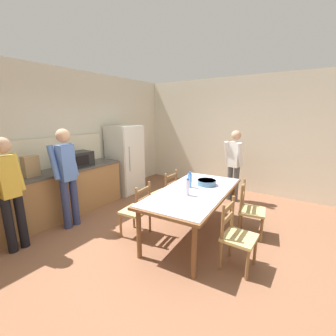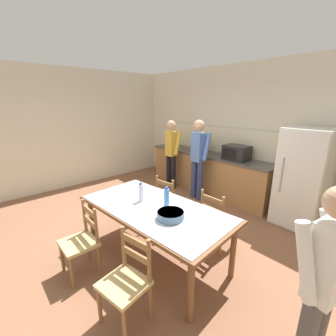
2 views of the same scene
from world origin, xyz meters
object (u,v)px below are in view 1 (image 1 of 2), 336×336
at_px(chair_side_far_right, 166,193).
at_px(person_at_counter, 67,174).
at_px(serving_bowl, 207,182).
at_px(chair_side_near_left, 237,236).
at_px(refrigerator, 125,159).
at_px(paper_bag, 31,166).
at_px(chair_side_near_right, 250,210).
at_px(dining_table, 194,195).
at_px(microwave, 79,159).
at_px(chair_side_far_left, 137,211).
at_px(bottle_near_centre, 188,188).
at_px(person_at_sink, 9,189).
at_px(bottle_off_centre, 190,180).
at_px(person_by_table, 234,162).

height_order(chair_side_far_right, person_at_counter, person_at_counter).
bearing_deg(serving_bowl, person_at_counter, 123.48).
bearing_deg(chair_side_near_left, refrigerator, 68.45).
relative_size(refrigerator, paper_bag, 4.75).
relative_size(chair_side_far_right, chair_side_near_right, 1.00).
xyz_separation_m(refrigerator, dining_table, (-0.96, -2.47, -0.14)).
height_order(chair_side_far_right, chair_side_near_left, same).
relative_size(microwave, person_at_counter, 0.29).
bearing_deg(chair_side_far_left, paper_bag, -72.14).
height_order(microwave, bottle_near_centre, microwave).
height_order(paper_bag, chair_side_far_right, paper_bag).
xyz_separation_m(paper_bag, chair_side_far_right, (1.70, -1.64, -0.67)).
bearing_deg(chair_side_near_left, paper_bag, 105.81).
height_order(paper_bag, person_at_sink, person_at_sink).
bearing_deg(chair_side_far_right, bottle_near_centre, 52.48).
height_order(refrigerator, chair_side_far_right, refrigerator).
bearing_deg(bottle_near_centre, chair_side_far_left, 109.12).
relative_size(bottle_off_centre, serving_bowl, 0.84).
distance_m(chair_side_near_left, person_at_sink, 3.22).
xyz_separation_m(serving_bowl, chair_side_near_right, (0.16, -0.72, -0.40)).
distance_m(refrigerator, bottle_off_centre, 2.49).
relative_size(paper_bag, person_at_sink, 0.21).
bearing_deg(bottle_near_centre, person_at_sink, 128.12).
relative_size(bottle_off_centre, chair_side_near_right, 0.30).
relative_size(bottle_near_centre, person_by_table, 0.17).
bearing_deg(chair_side_near_right, bottle_off_centre, 105.56).
xyz_separation_m(refrigerator, chair_side_far_left, (-1.49, -1.70, -0.41)).
bearing_deg(microwave, serving_bowl, -73.96).
relative_size(refrigerator, chair_side_near_left, 1.88).
xyz_separation_m(chair_side_far_left, person_at_counter, (-0.43, 1.21, 0.54)).
bearing_deg(refrigerator, paper_bag, 179.71).
relative_size(dining_table, chair_side_far_left, 2.39).
bearing_deg(chair_side_near_left, chair_side_far_left, 95.44).
relative_size(serving_bowl, chair_side_near_right, 0.35).
bearing_deg(chair_side_far_left, chair_side_far_right, 178.50).
bearing_deg(person_by_table, person_at_counter, -25.30).
bearing_deg(dining_table, chair_side_far_right, 64.41).
relative_size(refrigerator, bottle_off_centre, 6.33).
xyz_separation_m(chair_side_near_right, chair_side_far_left, (-1.07, 1.53, 0.00)).
xyz_separation_m(dining_table, chair_side_far_left, (-0.53, 0.77, -0.27)).
height_order(serving_bowl, chair_side_far_left, chair_side_far_left).
height_order(paper_bag, bottle_near_centre, paper_bag).
bearing_deg(person_at_counter, bottle_off_centre, -150.05).
height_order(chair_side_far_left, person_at_sink, person_at_sink).
height_order(bottle_off_centre, chair_side_far_left, bottle_off_centre).
xyz_separation_m(bottle_off_centre, serving_bowl, (0.28, -0.18, -0.07)).
bearing_deg(chair_side_near_left, dining_table, 65.18).
bearing_deg(person_at_counter, chair_side_far_right, -129.61).
distance_m(microwave, chair_side_far_left, 1.85).
xyz_separation_m(paper_bag, chair_side_near_left, (0.89, -3.32, -0.67)).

